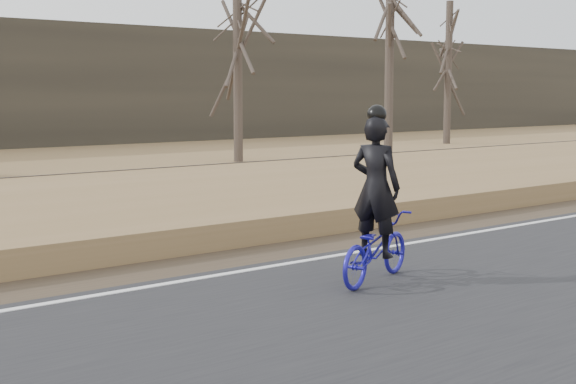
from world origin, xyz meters
TOP-DOWN VIEW (x-y plane):
  - ground at (0.00, 0.00)m, footprint 120.00×120.00m
  - road at (0.00, -2.50)m, footprint 120.00×6.00m
  - edge_line at (0.00, 0.20)m, footprint 120.00×0.12m
  - shoulder at (0.00, 1.20)m, footprint 120.00×1.60m
  - embankment at (0.00, 4.20)m, footprint 120.00×5.00m
  - ballast at (0.00, 8.00)m, footprint 120.00×3.00m
  - railroad at (0.00, 8.00)m, footprint 120.00×2.40m
  - cyclist at (-1.66, -1.42)m, footprint 1.88×1.17m
  - bare_tree_center at (8.05, 16.00)m, footprint 0.36×0.36m
  - bare_tree_right at (14.21, 14.18)m, footprint 0.36×0.36m
  - bare_tree_far_right at (22.51, 18.25)m, footprint 0.36×0.36m

SIDE VIEW (x-z plane):
  - ground at x=0.00m, z-range 0.00..0.00m
  - shoulder at x=0.00m, z-range 0.00..0.04m
  - road at x=0.00m, z-range 0.00..0.06m
  - edge_line at x=0.00m, z-range 0.06..0.07m
  - embankment at x=0.00m, z-range 0.00..0.44m
  - ballast at x=0.00m, z-range 0.00..0.45m
  - railroad at x=0.00m, z-range 0.38..0.67m
  - cyclist at x=-1.66m, z-range -0.35..2.05m
  - bare_tree_far_right at x=22.51m, z-range 0.00..7.17m
  - bare_tree_right at x=14.21m, z-range 0.00..7.58m
  - bare_tree_center at x=8.05m, z-range 0.00..8.60m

